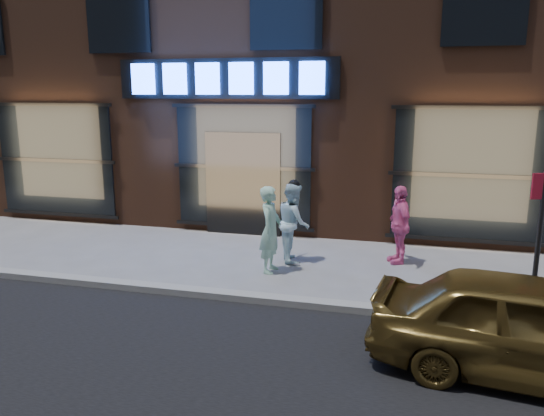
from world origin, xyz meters
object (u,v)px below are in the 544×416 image
Objects in this scene: man_bowtie at (271,229)px; sign_post at (539,235)px; gold_sedan at (532,328)px; man_cap at (294,222)px; passerby at (399,225)px.

man_bowtie is 0.72× the size of sign_post.
gold_sedan is (3.90, -2.92, -0.18)m from man_bowtie.
gold_sedan is (3.62, -3.68, -0.16)m from man_cap.
man_bowtie is 4.49m from sign_post.
passerby is (2.03, 0.38, -0.01)m from man_cap.
gold_sedan is at bearing -118.93° from sign_post.
man_bowtie is at bearing -84.35° from passerby.
passerby is 3.23m from sign_post.
man_cap is 0.70× the size of sign_post.
passerby is at bearing -97.59° from man_cap.
passerby is 4.36m from gold_sedan.
man_cap is 4.54m from sign_post.
gold_sedan is (1.59, -4.05, -0.14)m from passerby.
sign_post is (3.95, -2.15, 0.58)m from man_cap.
passerby is at bearing 110.52° from sign_post.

